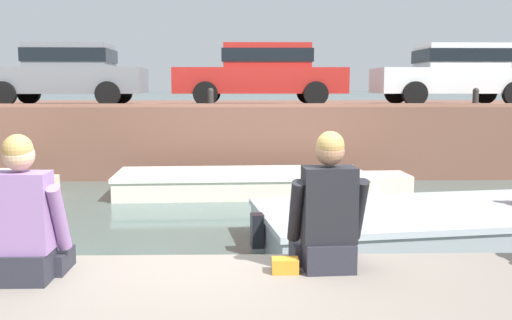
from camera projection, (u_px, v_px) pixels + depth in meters
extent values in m
plane|color=#4C605B|center=(229.00, 229.00, 8.91)|extent=(400.00, 400.00, 0.00)
cube|color=brown|center=(236.00, 133.00, 16.25)|extent=(60.00, 6.00, 1.73)
cube|color=#925F4C|center=(234.00, 105.00, 13.28)|extent=(60.00, 0.24, 0.08)
cube|color=silver|center=(26.00, 187.00, 11.55)|extent=(1.09, 0.98, 0.37)
cube|color=silver|center=(241.00, 185.00, 11.80)|extent=(5.09, 1.89, 0.39)
cube|color=silver|center=(383.00, 183.00, 12.00)|extent=(1.05, 0.96, 0.39)
cube|color=white|center=(241.00, 173.00, 11.77)|extent=(5.15, 1.96, 0.08)
cube|color=brown|center=(223.00, 178.00, 11.76)|extent=(0.31, 1.50, 0.06)
cube|color=#93999E|center=(467.00, 228.00, 8.07)|extent=(6.12, 3.07, 0.45)
cube|color=#B1B7BD|center=(468.00, 210.00, 8.03)|extent=(6.18, 3.14, 0.08)
cube|color=brown|center=(439.00, 218.00, 7.97)|extent=(0.53, 2.03, 0.06)
cube|color=black|center=(257.00, 231.00, 7.55)|extent=(0.19, 0.22, 0.45)
cube|color=slate|center=(66.00, 81.00, 14.52)|extent=(4.03, 1.91, 0.64)
cube|color=slate|center=(71.00, 56.00, 14.45)|extent=(2.04, 1.63, 0.60)
cube|color=black|center=(71.00, 56.00, 14.45)|extent=(2.12, 1.66, 0.33)
cylinder|color=black|center=(3.00, 94.00, 13.60)|extent=(0.61, 0.20, 0.60)
cylinder|color=black|center=(29.00, 93.00, 15.38)|extent=(0.61, 0.20, 0.60)
cylinder|color=black|center=(108.00, 94.00, 13.74)|extent=(0.61, 0.20, 0.60)
cylinder|color=black|center=(121.00, 93.00, 15.52)|extent=(0.61, 0.20, 0.60)
cube|color=#B2231E|center=(260.00, 81.00, 14.62)|extent=(4.33, 1.69, 0.64)
cube|color=#B2231E|center=(267.00, 56.00, 14.54)|extent=(2.17, 1.48, 0.60)
cube|color=black|center=(267.00, 56.00, 14.54)|extent=(2.25, 1.51, 0.33)
cylinder|color=black|center=(205.00, 94.00, 13.78)|extent=(0.60, 0.18, 0.60)
cylinder|color=black|center=(209.00, 93.00, 15.48)|extent=(0.60, 0.18, 0.60)
cylinder|color=black|center=(316.00, 94.00, 13.84)|extent=(0.60, 0.18, 0.60)
cylinder|color=black|center=(308.00, 93.00, 15.54)|extent=(0.60, 0.18, 0.60)
cube|color=white|center=(453.00, 81.00, 14.72)|extent=(4.01, 1.71, 0.64)
cube|color=white|center=(460.00, 56.00, 14.65)|extent=(2.01, 1.49, 0.60)
cube|color=black|center=(460.00, 56.00, 14.65)|extent=(2.09, 1.53, 0.33)
cylinder|color=black|center=(415.00, 94.00, 13.88)|extent=(0.60, 0.18, 0.60)
cylinder|color=black|center=(396.00, 93.00, 15.59)|extent=(0.60, 0.18, 0.60)
cylinder|color=black|center=(485.00, 93.00, 15.65)|extent=(0.60, 0.18, 0.60)
cylinder|color=#2D2B28|center=(211.00, 99.00, 13.38)|extent=(0.14, 0.14, 0.35)
sphere|color=#2D2B28|center=(211.00, 91.00, 13.35)|extent=(0.15, 0.15, 0.15)
cylinder|color=#2D2B28|center=(475.00, 99.00, 13.51)|extent=(0.14, 0.14, 0.35)
sphere|color=#2D2B28|center=(476.00, 91.00, 13.48)|extent=(0.15, 0.15, 0.15)
cube|color=#282833|center=(25.00, 267.00, 3.70)|extent=(0.34, 0.28, 0.20)
cube|color=#282833|center=(37.00, 261.00, 3.92)|extent=(0.44, 0.32, 0.14)
cube|color=#8C669E|center=(22.00, 212.00, 3.65)|extent=(0.36, 0.22, 0.52)
cylinder|color=#8C669E|center=(59.00, 218.00, 3.72)|extent=(0.09, 0.28, 0.47)
sphere|color=tan|center=(19.00, 155.00, 3.61)|extent=(0.20, 0.20, 0.20)
sphere|color=tan|center=(18.00, 149.00, 3.59)|extent=(0.19, 0.19, 0.19)
cube|color=#282833|center=(328.00, 256.00, 3.94)|extent=(0.36, 0.30, 0.20)
cube|color=#282833|center=(322.00, 251.00, 4.16)|extent=(0.46, 0.35, 0.14)
cube|color=black|center=(329.00, 205.00, 3.89)|extent=(0.37, 0.24, 0.52)
cylinder|color=black|center=(358.00, 210.00, 3.97)|extent=(0.11, 0.29, 0.47)
cylinder|color=black|center=(296.00, 211.00, 3.93)|extent=(0.11, 0.29, 0.47)
sphere|color=#A37556|center=(330.00, 151.00, 3.84)|extent=(0.20, 0.20, 0.20)
sphere|color=tan|center=(330.00, 145.00, 3.83)|extent=(0.19, 0.19, 0.19)
cylinder|color=#CCC64C|center=(348.00, 257.00, 3.93)|extent=(0.06, 0.06, 0.18)
cylinder|color=white|center=(348.00, 243.00, 3.92)|extent=(0.04, 0.04, 0.02)
cube|color=orange|center=(285.00, 266.00, 3.88)|extent=(0.18, 0.12, 0.10)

